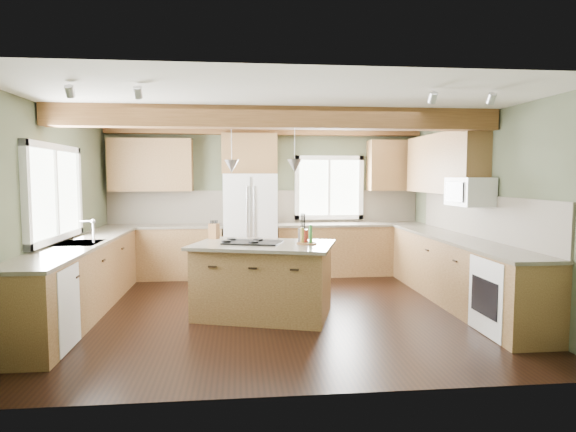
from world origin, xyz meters
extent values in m
plane|color=black|center=(0.00, 0.00, 0.00)|extent=(5.60, 5.60, 0.00)
plane|color=silver|center=(0.00, 0.00, 2.60)|extent=(5.60, 5.60, 0.00)
plane|color=#464B35|center=(0.00, 2.50, 1.30)|extent=(5.60, 0.00, 5.60)
plane|color=#464B35|center=(-2.80, 0.00, 1.30)|extent=(0.00, 5.00, 5.00)
plane|color=#464B35|center=(2.80, 0.00, 1.30)|extent=(0.00, 5.00, 5.00)
cube|color=#533217|center=(0.00, -0.24, 2.47)|extent=(5.55, 0.26, 0.26)
cube|color=#533217|center=(0.00, 2.40, 2.54)|extent=(5.55, 0.20, 0.10)
cube|color=brown|center=(0.00, 2.48, 1.21)|extent=(5.58, 0.03, 0.58)
cube|color=brown|center=(2.78, 0.05, 1.21)|extent=(0.03, 3.70, 0.58)
cube|color=brown|center=(-1.79, 2.20, 0.44)|extent=(2.02, 0.60, 0.88)
cube|color=#463E33|center=(-1.79, 2.20, 0.90)|extent=(2.06, 0.64, 0.04)
cube|color=brown|center=(1.49, 2.20, 0.44)|extent=(2.62, 0.60, 0.88)
cube|color=#463E33|center=(1.49, 2.20, 0.90)|extent=(2.66, 0.64, 0.04)
cube|color=brown|center=(-2.50, 0.05, 0.44)|extent=(0.60, 3.70, 0.88)
cube|color=#463E33|center=(-2.50, 0.05, 0.90)|extent=(0.64, 3.74, 0.04)
cube|color=brown|center=(2.50, 0.05, 0.44)|extent=(0.60, 3.70, 0.88)
cube|color=#463E33|center=(2.50, 0.05, 0.90)|extent=(0.64, 3.74, 0.04)
cube|color=brown|center=(-1.99, 2.33, 1.95)|extent=(1.40, 0.35, 0.90)
cube|color=brown|center=(-0.30, 2.33, 2.15)|extent=(0.96, 0.35, 0.70)
cube|color=brown|center=(2.62, 0.90, 1.95)|extent=(0.35, 2.20, 0.90)
cube|color=brown|center=(2.30, 2.33, 1.95)|extent=(0.90, 0.35, 0.90)
cube|color=white|center=(-2.78, 0.05, 1.55)|extent=(0.04, 1.60, 1.05)
cube|color=white|center=(1.15, 2.48, 1.55)|extent=(1.10, 0.04, 1.00)
cube|color=#262628|center=(-2.50, 0.05, 0.91)|extent=(0.50, 0.65, 0.03)
cylinder|color=#B2B2B7|center=(-2.32, 0.05, 1.05)|extent=(0.02, 0.02, 0.28)
cube|color=white|center=(-2.49, -1.25, 0.43)|extent=(0.60, 0.60, 0.84)
cube|color=white|center=(2.49, -1.25, 0.43)|extent=(0.60, 0.72, 0.84)
cube|color=white|center=(2.58, -0.05, 1.55)|extent=(0.40, 0.70, 0.38)
cone|color=#B2B2B7|center=(-0.58, -0.13, 1.88)|extent=(0.18, 0.18, 0.16)
cone|color=#B2B2B7|center=(0.19, -0.36, 1.88)|extent=(0.18, 0.18, 0.16)
cube|color=silver|center=(-0.30, 2.12, 0.90)|extent=(0.90, 0.74, 1.80)
cube|color=brown|center=(-0.19, -0.24, 0.44)|extent=(1.82, 1.40, 0.88)
cube|color=#463E33|center=(-0.19, -0.24, 0.90)|extent=(1.95, 1.54, 0.04)
cube|color=black|center=(-0.32, -0.21, 0.93)|extent=(0.80, 0.64, 0.02)
cube|color=brown|center=(-0.82, 0.27, 1.02)|extent=(0.15, 0.14, 0.20)
cylinder|color=#39332E|center=(0.32, -0.13, 1.00)|extent=(0.16, 0.16, 0.17)
camera|label=1|loc=(-0.49, -6.19, 1.75)|focal=30.00mm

